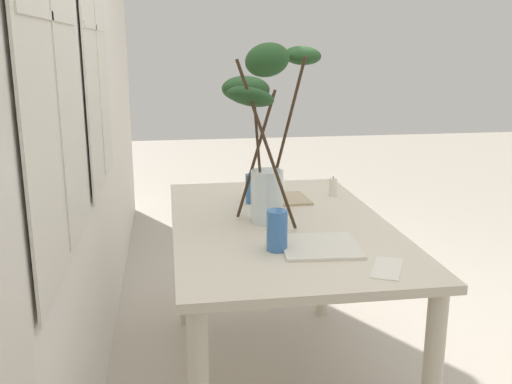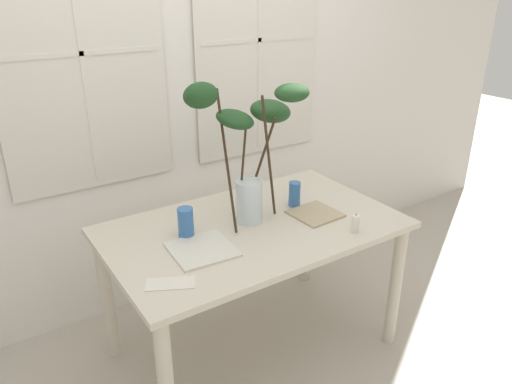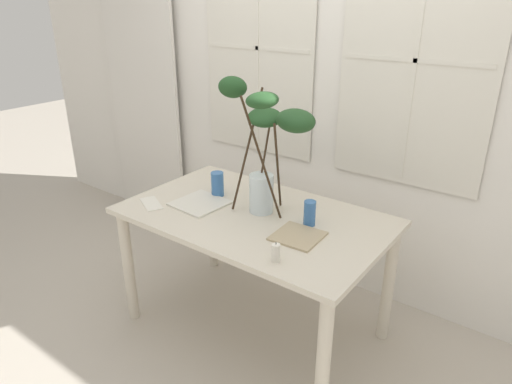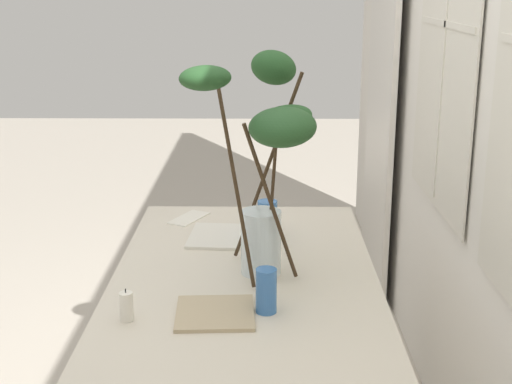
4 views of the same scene
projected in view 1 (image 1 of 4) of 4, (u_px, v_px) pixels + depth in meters
back_wall_with_windows at (57, 31)px, 2.08m from camera, size 5.99×0.14×3.05m
dining_table at (280, 246)px, 2.42m from camera, size 1.46×0.88×0.77m
vase_with_branches at (263, 116)px, 2.30m from camera, size 0.62×0.48×0.74m
drinking_glass_blue_left at (277, 230)px, 2.04m from camera, size 0.08×0.08×0.15m
drinking_glass_blue_right at (252, 189)px, 2.66m from camera, size 0.06×0.06×0.14m
plate_square_left at (320, 246)px, 2.09m from camera, size 0.30×0.30×0.01m
plate_square_right at (283, 199)px, 2.72m from camera, size 0.24×0.24×0.01m
napkin_folded at (387, 268)px, 1.89m from camera, size 0.22×0.17×0.00m
pillar_candle at (333, 187)px, 2.79m from camera, size 0.04×0.04×0.10m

